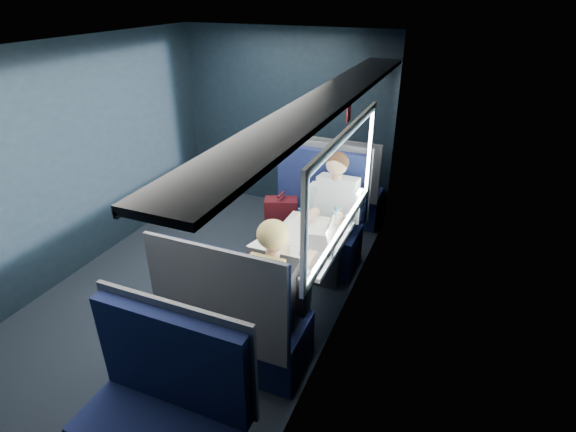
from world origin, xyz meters
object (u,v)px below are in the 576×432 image
at_px(table, 302,247).
at_px(bottle_small, 335,218).
at_px(seat_bay_far, 238,326).
at_px(seat_row_front, 339,193).
at_px(cup, 349,220).
at_px(laptop, 324,241).
at_px(woman, 276,288).
at_px(seat_bay_near, 313,224).
at_px(seat_row_back, 164,423).
at_px(man, 333,210).

bearing_deg(table, bottle_small, 60.51).
xyz_separation_m(seat_bay_far, seat_row_front, (0.00, 2.67, -0.00)).
bearing_deg(cup, laptop, -98.42).
relative_size(woman, bottle_small, 6.45).
relative_size(seat_row_front, woman, 0.88).
bearing_deg(laptop, seat_bay_near, 114.40).
bearing_deg(woman, seat_row_front, 95.70).
relative_size(seat_row_back, woman, 0.88).
height_order(seat_bay_far, woman, woman).
xyz_separation_m(seat_row_front, laptop, (0.41, -1.86, 0.40)).
bearing_deg(seat_bay_near, table, -77.11).
distance_m(seat_row_back, woman, 1.16).
xyz_separation_m(table, man, (0.07, 0.70, 0.06)).
distance_m(bottle_small, cup, 0.15).
distance_m(seat_bay_far, bottle_small, 1.34).
distance_m(seat_bay_far, seat_row_front, 2.67).
height_order(table, man, man).
bearing_deg(seat_row_front, cup, -70.54).
bearing_deg(seat_row_back, cup, 77.88).
distance_m(table, cup, 0.54).
relative_size(bottle_small, cup, 2.23).
relative_size(seat_row_back, bottle_small, 5.66).
height_order(seat_bay_far, man, man).
bearing_deg(table, seat_bay_near, 102.89).
relative_size(seat_row_back, man, 0.88).
xyz_separation_m(table, cup, (0.30, 0.44, 0.12)).
bearing_deg(seat_bay_near, seat_row_front, 88.97).
xyz_separation_m(bottle_small, cup, (0.10, 0.09, -0.04)).
height_order(table, woman, woman).
bearing_deg(seat_row_front, seat_bay_far, -90.00).
bearing_deg(woman, man, 90.00).
bearing_deg(seat_row_back, seat_bay_near, 90.36).
distance_m(table, laptop, 0.28).
height_order(seat_bay_far, seat_row_back, seat_bay_far).
bearing_deg(seat_bay_far, seat_bay_near, 90.55).
distance_m(seat_bay_near, laptop, 1.09).
bearing_deg(cup, bottle_small, -137.59).
relative_size(laptop, cup, 4.17).
distance_m(laptop, bottle_small, 0.41).
distance_m(seat_bay_near, seat_row_back, 2.67).
relative_size(seat_row_front, cup, 12.63).
height_order(seat_row_front, seat_row_back, same).
distance_m(woman, bottle_small, 1.06).
relative_size(table, cup, 10.89).
xyz_separation_m(seat_row_front, cup, (0.48, -1.36, 0.38)).
distance_m(seat_row_back, cup, 2.32).
bearing_deg(table, seat_row_back, -95.80).
relative_size(table, seat_bay_near, 0.79).
height_order(seat_row_back, laptop, seat_row_back).
xyz_separation_m(woman, bottle_small, (0.13, 1.05, 0.10)).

